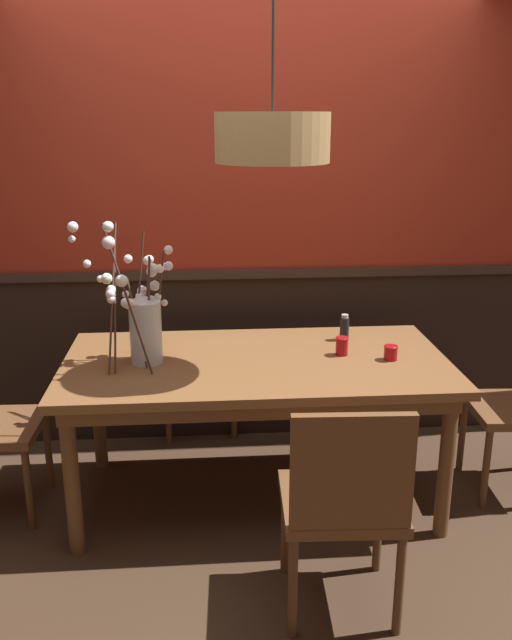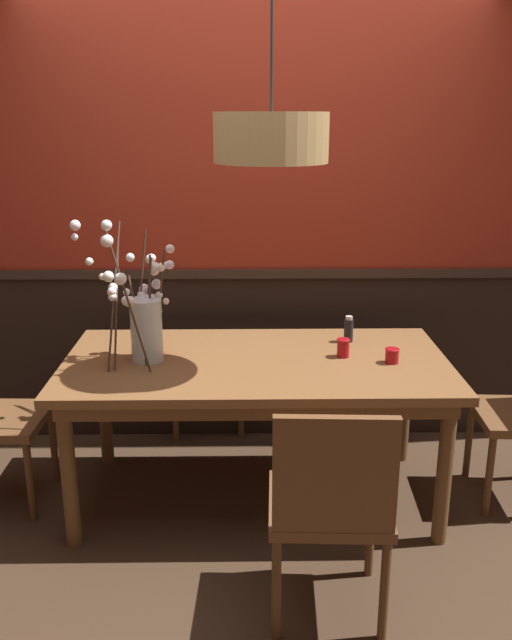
% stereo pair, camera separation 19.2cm
% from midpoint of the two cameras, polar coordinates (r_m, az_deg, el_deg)
% --- Properties ---
extents(ground_plane, '(24.00, 24.00, 0.00)m').
position_cam_midpoint_polar(ground_plane, '(3.58, 1.59, -14.80)').
color(ground_plane, '#422D1E').
extents(back_wall, '(4.51, 0.14, 2.66)m').
position_cam_midpoint_polar(back_wall, '(3.87, 1.26, 8.61)').
color(back_wall, black).
rests_on(back_wall, ground).
extents(dining_table, '(1.86, 0.96, 0.76)m').
position_cam_midpoint_polar(dining_table, '(3.28, 1.68, -4.71)').
color(dining_table, brown).
rests_on(dining_table, ground).
extents(chair_near_side_right, '(0.48, 0.45, 0.92)m').
position_cam_midpoint_polar(chair_near_side_right, '(2.60, 8.55, -15.03)').
color(chair_near_side_right, brown).
rests_on(chair_near_side_right, ground).
extents(chair_far_side_left, '(0.49, 0.45, 0.90)m').
position_cam_midpoint_polar(chair_far_side_left, '(4.19, -2.94, -2.17)').
color(chair_far_side_left, brown).
rests_on(chair_far_side_left, ground).
extents(vase_with_blossoms, '(0.47, 0.43, 0.71)m').
position_cam_midpoint_polar(vase_with_blossoms, '(3.20, -7.92, 0.16)').
color(vase_with_blossoms, silver).
rests_on(vase_with_blossoms, dining_table).
extents(candle_holder_nearer_center, '(0.07, 0.07, 0.07)m').
position_cam_midpoint_polar(candle_holder_nearer_center, '(3.28, 13.16, -2.97)').
color(candle_holder_nearer_center, '#9E0F14').
rests_on(candle_holder_nearer_center, dining_table).
extents(candle_holder_nearer_edge, '(0.07, 0.07, 0.09)m').
position_cam_midpoint_polar(candle_holder_nearer_edge, '(3.31, 9.09, -2.36)').
color(candle_holder_nearer_edge, '#9E0F14').
rests_on(candle_holder_nearer_edge, dining_table).
extents(condiment_bottle, '(0.05, 0.05, 0.14)m').
position_cam_midpoint_polar(condiment_bottle, '(3.53, 9.43, -0.82)').
color(condiment_bottle, black).
rests_on(condiment_bottle, dining_table).
extents(pendant_lamp, '(0.49, 0.49, 0.97)m').
position_cam_midpoint_polar(pendant_lamp, '(2.96, 3.22, 15.22)').
color(pendant_lamp, tan).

